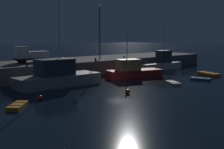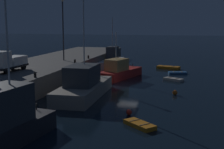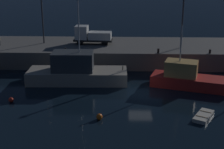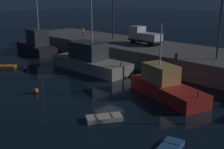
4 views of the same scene
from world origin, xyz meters
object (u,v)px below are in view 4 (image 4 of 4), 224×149
(mooring_buoy_mid, at_px, (25,68))
(dockworker, at_px, (83,31))
(fishing_boat_white, at_px, (165,85))
(dinghy_red_small, at_px, (104,118))
(mooring_buoy_near, at_px, (36,91))
(lamp_post_west, at_px, (113,9))
(fishing_trawler_red, at_px, (36,44))
(utility_truck, at_px, (144,36))
(bollard_east, at_px, (176,56))
(bollard_west, at_px, (106,44))
(fishing_boat_orange, at_px, (90,60))
(rowboat_white_mid, at_px, (5,67))
(lamp_post_east, at_px, (221,11))

(mooring_buoy_mid, distance_m, dockworker, 16.23)
(fishing_boat_white, xyz_separation_m, dinghy_red_small, (-0.03, -7.90, -0.89))
(dinghy_red_small, relative_size, mooring_buoy_near, 5.39)
(lamp_post_west, bearing_deg, mooring_buoy_near, -64.63)
(fishing_boat_white, bearing_deg, fishing_trawler_red, 175.74)
(utility_truck, xyz_separation_m, bollard_east, (9.02, -5.09, -0.93))
(dockworker, bearing_deg, utility_truck, 6.05)
(fishing_boat_white, bearing_deg, lamp_post_west, 148.87)
(fishing_trawler_red, bearing_deg, mooring_buoy_near, -30.02)
(dinghy_red_small, bearing_deg, bollard_west, 136.40)
(dinghy_red_small, bearing_deg, fishing_boat_orange, 144.04)
(fishing_boat_white, relative_size, utility_truck, 1.64)
(mooring_buoy_near, xyz_separation_m, bollard_east, (6.51, 14.50, 2.36))
(fishing_boat_white, bearing_deg, fishing_boat_orange, 174.32)
(mooring_buoy_mid, bearing_deg, fishing_trawler_red, 143.13)
(dinghy_red_small, distance_m, lamp_post_west, 27.66)
(fishing_boat_orange, xyz_separation_m, rowboat_white_mid, (-8.61, -7.68, -1.13))
(mooring_buoy_near, relative_size, lamp_post_east, 0.06)
(utility_truck, xyz_separation_m, dockworker, (-12.85, -1.36, -0.31))
(fishing_trawler_red, relative_size, lamp_post_east, 1.30)
(rowboat_white_mid, bearing_deg, lamp_post_west, 81.69)
(dockworker, relative_size, bollard_east, 2.72)
(rowboat_white_mid, distance_m, lamp_post_east, 27.81)
(lamp_post_east, bearing_deg, dinghy_red_small, -92.12)
(fishing_trawler_red, height_order, bollard_east, fishing_trawler_red)
(mooring_buoy_near, relative_size, mooring_buoy_mid, 1.06)
(rowboat_white_mid, bearing_deg, bollard_west, 62.00)
(fishing_trawler_red, bearing_deg, lamp_post_east, 13.80)
(lamp_post_west, distance_m, bollard_east, 17.41)
(lamp_post_west, bearing_deg, dinghy_red_small, -45.81)
(mooring_buoy_mid, height_order, lamp_post_west, lamp_post_west)
(fishing_boat_orange, relative_size, rowboat_white_mid, 4.18)
(fishing_trawler_red, bearing_deg, mooring_buoy_mid, -36.87)
(fishing_boat_white, relative_size, bollard_east, 15.16)
(fishing_trawler_red, height_order, dockworker, fishing_trawler_red)
(fishing_boat_orange, bearing_deg, rowboat_white_mid, -138.25)
(rowboat_white_mid, xyz_separation_m, dinghy_red_small, (21.24, -1.48, -0.01))
(mooring_buoy_mid, bearing_deg, bollard_east, 35.07)
(fishing_boat_white, height_order, lamp_post_east, lamp_post_east)
(mooring_buoy_near, height_order, lamp_post_east, lamp_post_east)
(dinghy_red_small, relative_size, dockworker, 1.84)
(dockworker, bearing_deg, bollard_east, -9.68)
(fishing_trawler_red, relative_size, mooring_buoy_mid, 23.42)
(fishing_boat_white, height_order, bollard_east, fishing_boat_white)
(lamp_post_west, distance_m, utility_truck, 7.80)
(mooring_buoy_mid, xyz_separation_m, lamp_post_west, (-0.39, 16.26, 6.91))
(lamp_post_west, height_order, bollard_east, lamp_post_west)
(rowboat_white_mid, xyz_separation_m, bollard_west, (6.62, 12.44, 2.46))
(rowboat_white_mid, relative_size, bollard_east, 4.84)
(fishing_trawler_red, distance_m, rowboat_white_mid, 10.71)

